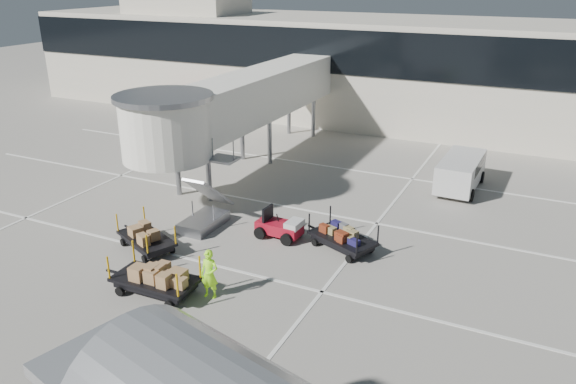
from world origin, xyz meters
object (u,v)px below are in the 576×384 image
object	(u,v)px
minivan	(461,170)
suitcase_cart	(342,238)
ground_worker	(209,274)
box_cart_near	(157,279)
box_cart_far	(147,238)
belt_loader	(196,109)
baggage_tug	(280,227)

from	to	relation	value
minivan	suitcase_cart	bearing A→B (deg)	-106.88
minivan	ground_worker	bearing A→B (deg)	-110.55
box_cart_near	box_cart_far	distance (m)	3.92
suitcase_cart	box_cart_near	distance (m)	8.21
minivan	belt_loader	world-z (taller)	belt_loader
box_cart_far	belt_loader	world-z (taller)	belt_loader
box_cart_far	ground_worker	bearing A→B (deg)	-0.76
baggage_tug	box_cart_far	size ratio (longest dim) A/B	0.60
box_cart_near	ground_worker	bearing A→B (deg)	18.74
ground_worker	belt_loader	bearing A→B (deg)	119.93
minivan	belt_loader	bearing A→B (deg)	163.56
suitcase_cart	minivan	bearing A→B (deg)	94.53
suitcase_cart	belt_loader	size ratio (longest dim) A/B	0.91
baggage_tug	suitcase_cart	distance (m)	2.99
belt_loader	box_cart_far	bearing A→B (deg)	-51.83
baggage_tug	belt_loader	distance (m)	24.25
baggage_tug	ground_worker	size ratio (longest dim) A/B	1.13
baggage_tug	ground_worker	bearing A→B (deg)	-88.09
minivan	belt_loader	xyz separation A→B (m)	(-22.99, 7.46, -0.38)
suitcase_cart	box_cart_near	world-z (taller)	box_cart_near
box_cart_near	ground_worker	size ratio (longest dim) A/B	2.07
box_cart_far	belt_loader	bearing A→B (deg)	142.93
suitcase_cart	belt_loader	world-z (taller)	belt_loader
baggage_tug	belt_loader	xyz separation A→B (m)	(-16.66, 17.61, 0.20)
box_cart_far	minivan	world-z (taller)	minivan
suitcase_cart	ground_worker	world-z (taller)	ground_worker
suitcase_cart	belt_loader	bearing A→B (deg)	161.27
suitcase_cart	belt_loader	xyz separation A→B (m)	(-19.65, 17.50, 0.19)
ground_worker	minivan	world-z (taller)	ground_worker
ground_worker	belt_loader	xyz separation A→B (m)	(-16.56, 23.32, -0.26)
baggage_tug	minivan	world-z (taller)	minivan
baggage_tug	box_cart_far	world-z (taller)	box_cart_far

